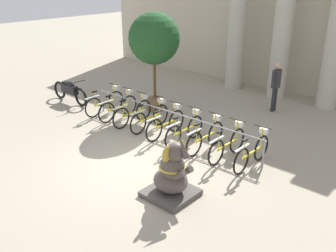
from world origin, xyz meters
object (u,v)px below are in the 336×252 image
at_px(motorcycle, 70,91).
at_px(bicycle_5, 185,130).
at_px(bicycle_4, 166,123).
at_px(bicycle_7, 228,144).
at_px(bicycle_6, 206,136).
at_px(bicycle_1, 119,107).
at_px(bicycle_2, 133,112).
at_px(person_pedestrian, 276,82).
at_px(bicycle_3, 150,117).
at_px(potted_tree, 154,40).
at_px(bicycle_0, 105,102).
at_px(elephant_statue, 172,175).
at_px(bicycle_8, 252,152).

bearing_deg(motorcycle, bicycle_5, 0.70).
distance_m(bicycle_4, bicycle_7, 2.17).
distance_m(bicycle_6, bicycle_7, 0.72).
xyz_separation_m(bicycle_5, bicycle_7, (1.45, 0.00, 0.00)).
relative_size(bicycle_1, bicycle_2, 1.00).
bearing_deg(person_pedestrian, motorcycle, -145.65).
bearing_deg(bicycle_2, bicycle_7, -0.16).
height_order(bicycle_3, potted_tree, potted_tree).
xyz_separation_m(bicycle_0, bicycle_4, (2.90, -0.05, 0.00)).
xyz_separation_m(bicycle_5, person_pedestrian, (0.65, 4.17, 0.65)).
relative_size(elephant_statue, potted_tree, 0.46).
relative_size(bicycle_4, bicycle_7, 1.00).
height_order(bicycle_7, elephant_statue, elephant_statue).
bearing_deg(bicycle_6, elephant_statue, -70.68).
bearing_deg(motorcycle, bicycle_8, 0.62).
bearing_deg(bicycle_1, bicycle_2, -1.66).
relative_size(bicycle_4, bicycle_6, 1.00).
height_order(bicycle_8, person_pedestrian, person_pedestrian).
xyz_separation_m(bicycle_6, bicycle_8, (1.45, 0.00, 0.00)).
bearing_deg(bicycle_3, motorcycle, -178.21).
relative_size(bicycle_4, person_pedestrian, 0.97).
bearing_deg(motorcycle, person_pedestrian, 34.35).
bearing_deg(bicycle_0, elephant_statue, -24.99).
bearing_deg(bicycle_3, potted_tree, 128.88).
bearing_deg(bicycle_2, bicycle_0, 178.46).
relative_size(bicycle_0, bicycle_4, 1.00).
height_order(bicycle_0, bicycle_4, same).
bearing_deg(potted_tree, bicycle_2, -74.44).
height_order(bicycle_6, bicycle_7, same).
distance_m(motorcycle, potted_tree, 3.90).
relative_size(bicycle_7, person_pedestrian, 0.97).
distance_m(bicycle_8, motorcycle, 7.72).
xyz_separation_m(bicycle_2, bicycle_4, (1.45, -0.02, 0.00)).
bearing_deg(potted_tree, bicycle_4, -38.33).
distance_m(bicycle_1, bicycle_6, 3.62).
bearing_deg(bicycle_7, bicycle_6, 178.73).
relative_size(bicycle_1, motorcycle, 0.83).
height_order(bicycle_3, bicycle_5, same).
height_order(motorcycle, potted_tree, potted_tree).
distance_m(bicycle_4, bicycle_6, 1.45).
height_order(bicycle_2, bicycle_4, same).
relative_size(elephant_statue, motorcycle, 0.77).
distance_m(bicycle_0, bicycle_7, 5.07).
distance_m(bicycle_0, bicycle_6, 4.34).
bearing_deg(bicycle_8, bicycle_7, -178.71).
bearing_deg(elephant_statue, bicycle_3, 141.11).
xyz_separation_m(bicycle_1, bicycle_5, (2.90, -0.03, 0.00)).
bearing_deg(elephant_statue, person_pedestrian, 97.88).
bearing_deg(bicycle_4, bicycle_2, 179.38).
xyz_separation_m(bicycle_3, potted_tree, (-1.13, 1.40, 2.06)).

